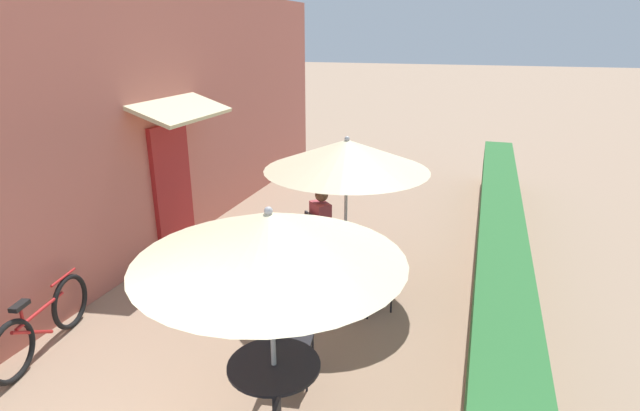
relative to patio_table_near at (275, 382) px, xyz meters
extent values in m
cube|color=#C66B5B|center=(-3.39, 3.94, 1.56)|extent=(0.24, 11.95, 4.20)
cube|color=maroon|center=(-3.23, 3.34, 0.51)|extent=(0.08, 0.96, 2.10)
cube|color=beige|center=(-2.92, 3.34, 1.81)|extent=(0.78, 1.80, 0.30)
cube|color=tan|center=(1.91, 3.84, -0.31)|extent=(0.44, 10.95, 0.45)
cube|color=#2D6B33|center=(1.91, 3.84, 0.19)|extent=(0.60, 10.41, 0.56)
cylinder|color=black|center=(0.00, 0.00, -0.18)|extent=(0.06, 0.06, 0.70)
cylinder|color=black|center=(0.00, 0.00, 0.17)|extent=(0.82, 0.82, 0.02)
cylinder|color=#B7B7BC|center=(0.00, 0.00, 0.50)|extent=(0.04, 0.04, 2.08)
cone|color=beige|center=(0.00, 0.00, 1.39)|extent=(2.22, 2.22, 0.41)
sphere|color=#B7B7BC|center=(0.00, 0.00, 1.61)|extent=(0.07, 0.07, 0.07)
cube|color=black|center=(-0.12, 0.74, -0.09)|extent=(0.46, 0.46, 0.04)
cube|color=black|center=(-0.30, 0.71, 0.12)|extent=(0.09, 0.38, 0.42)
cylinder|color=black|center=(0.09, 0.59, -0.31)|extent=(0.02, 0.02, 0.45)
cylinder|color=black|center=(0.03, 0.95, -0.31)|extent=(0.02, 0.02, 0.45)
cylinder|color=black|center=(-0.27, 0.53, -0.31)|extent=(0.02, 0.02, 0.45)
cylinder|color=black|center=(-0.33, 0.89, -0.31)|extent=(0.02, 0.02, 0.45)
cylinder|color=black|center=(-0.16, 2.90, -0.53)|extent=(0.44, 0.44, 0.02)
cylinder|color=black|center=(-0.16, 2.90, -0.18)|extent=(0.06, 0.06, 0.70)
cylinder|color=black|center=(-0.16, 2.90, 0.17)|extent=(0.82, 0.82, 0.02)
cylinder|color=#B7B7BC|center=(-0.16, 2.90, 0.50)|extent=(0.04, 0.04, 2.08)
cone|color=beige|center=(-0.16, 2.90, 1.39)|extent=(2.22, 2.22, 0.41)
sphere|color=#B7B7BC|center=(-0.16, 2.90, 1.61)|extent=(0.07, 0.07, 0.07)
cube|color=black|center=(0.37, 2.36, -0.09)|extent=(0.57, 0.57, 0.04)
cube|color=black|center=(0.50, 2.49, 0.12)|extent=(0.29, 0.29, 0.42)
cylinder|color=black|center=(0.11, 2.36, -0.31)|extent=(0.02, 0.02, 0.45)
cylinder|color=black|center=(0.36, 2.11, -0.31)|extent=(0.02, 0.02, 0.45)
cylinder|color=black|center=(0.37, 2.62, -0.31)|extent=(0.02, 0.02, 0.45)
cylinder|color=black|center=(0.62, 2.36, -0.31)|extent=(0.02, 0.02, 0.45)
cube|color=black|center=(-0.68, 3.43, -0.09)|extent=(0.57, 0.57, 0.04)
cube|color=black|center=(-0.81, 3.30, 0.12)|extent=(0.29, 0.29, 0.42)
cylinder|color=black|center=(-0.43, 3.43, -0.31)|extent=(0.02, 0.02, 0.45)
cylinder|color=black|center=(-0.68, 3.69, -0.31)|extent=(0.02, 0.02, 0.45)
cylinder|color=black|center=(-0.68, 3.18, -0.31)|extent=(0.02, 0.02, 0.45)
cylinder|color=black|center=(-0.93, 3.44, -0.31)|extent=(0.02, 0.02, 0.45)
cylinder|color=#23232D|center=(-0.50, 3.50, -0.30)|extent=(0.11, 0.11, 0.47)
cylinder|color=#23232D|center=(-0.61, 3.62, -0.30)|extent=(0.11, 0.11, 0.47)
cube|color=#23232D|center=(-0.62, 3.50, -0.01)|extent=(0.47, 0.47, 0.12)
cube|color=#AD424C|center=(-0.69, 3.42, 0.24)|extent=(0.39, 0.40, 0.50)
sphere|color=brown|center=(-0.68, 3.43, 0.61)|extent=(0.20, 0.20, 0.20)
torus|color=black|center=(-3.07, 0.82, -0.20)|extent=(0.19, 0.67, 0.68)
torus|color=black|center=(-2.87, -0.19, -0.20)|extent=(0.19, 0.67, 0.68)
cylinder|color=#B21E1E|center=(-2.97, 0.31, -0.01)|extent=(0.20, 0.79, 0.04)
cylinder|color=#B21E1E|center=(-2.94, 0.14, -0.18)|extent=(0.16, 0.58, 0.39)
cylinder|color=#B21E1E|center=(-2.92, 0.04, 0.09)|extent=(0.04, 0.04, 0.24)
cube|color=black|center=(-2.92, 0.04, 0.21)|extent=(0.14, 0.24, 0.05)
cylinder|color=#B21E1E|center=(-3.06, 0.78, 0.15)|extent=(0.12, 0.46, 0.03)
camera|label=1|loc=(1.52, -3.34, 2.92)|focal=28.00mm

